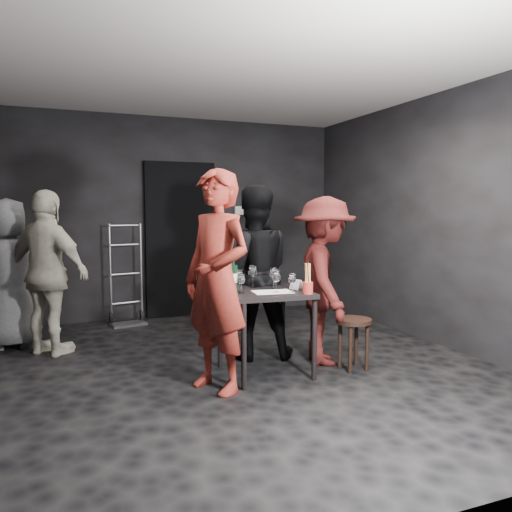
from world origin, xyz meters
name	(u,v)px	position (x,y,z in m)	size (l,w,h in m)	color
floor	(242,367)	(0.00, 0.00, 0.00)	(4.50, 5.00, 0.02)	black
ceiling	(241,68)	(0.00, 0.00, 2.70)	(4.50, 5.00, 0.02)	silver
wall_back	(179,218)	(0.00, 2.50, 1.35)	(4.50, 0.04, 2.70)	black
wall_front	(434,233)	(0.00, -2.50, 1.35)	(4.50, 0.04, 2.70)	black
wall_right	(438,220)	(2.25, 0.00, 1.35)	(0.04, 5.00, 2.70)	black
doorway	(180,240)	(0.00, 2.44, 1.05)	(0.95, 0.10, 2.10)	black
wallbox_upper	(239,210)	(0.85, 2.45, 1.45)	(0.12, 0.06, 0.12)	#B7B7B2
wallbox_lower	(252,214)	(1.05, 2.45, 1.40)	(0.10, 0.06, 0.14)	#B7B7B2
hand_truck	(127,306)	(-0.76, 2.20, 0.23)	(0.43, 0.36, 1.28)	#B2B2B7
tasting_table	(265,301)	(0.13, -0.25, 0.65)	(0.72, 0.72, 0.75)	black
stool	(354,330)	(0.92, -0.44, 0.37)	(0.32, 0.32, 0.47)	black
server_red	(217,260)	(-0.38, -0.48, 1.06)	(0.77, 0.51, 2.12)	maroon
woman_black	(253,261)	(0.21, 0.25, 0.96)	(0.93, 0.51, 1.91)	black
man_maroon	(325,276)	(0.78, -0.16, 0.83)	(1.08, 0.50, 1.67)	#3E100E
bystander_cream	(48,264)	(-1.65, 1.09, 0.92)	(1.07, 0.51, 1.83)	beige
bystander_grey	(10,270)	(-2.03, 1.50, 0.83)	(0.81, 0.44, 1.66)	#606062
tasting_mat	(273,292)	(0.15, -0.37, 0.75)	(0.33, 0.22, 0.00)	white
wine_glass_a	(241,283)	(-0.12, -0.33, 0.84)	(0.07, 0.07, 0.18)	white
wine_glass_b	(239,280)	(-0.11, -0.23, 0.85)	(0.08, 0.08, 0.21)	white
wine_glass_c	(253,276)	(0.08, -0.08, 0.86)	(0.08, 0.08, 0.22)	white
wine_glass_d	(276,281)	(0.17, -0.41, 0.85)	(0.08, 0.08, 0.21)	white
wine_glass_e	(292,282)	(0.29, -0.47, 0.84)	(0.07, 0.07, 0.18)	white
wine_glass_f	(274,277)	(0.23, -0.20, 0.85)	(0.08, 0.08, 0.21)	white
wine_bottle	(233,278)	(-0.18, -0.28, 0.88)	(0.08, 0.08, 0.34)	black
breadstick_cup	(308,279)	(0.39, -0.56, 0.88)	(0.09, 0.09, 0.28)	#A42B22
reserved_card	(295,284)	(0.39, -0.32, 0.80)	(0.07, 0.12, 0.09)	white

